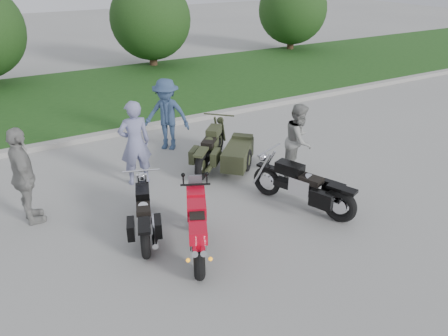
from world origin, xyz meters
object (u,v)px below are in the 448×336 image
cruiser_sidecar (226,153)px  cruiser_left (145,216)px  sportbike_red (197,226)px  person_denim (167,115)px  person_back (24,177)px  person_grey (299,140)px  cruiser_right (306,189)px  person_stripe (135,143)px

cruiser_sidecar → cruiser_left: bearing=-104.0°
sportbike_red → person_denim: size_ratio=0.98×
sportbike_red → cruiser_sidecar: sportbike_red is taller
person_denim → person_back: (-3.78, -2.03, 0.02)m
person_grey → person_back: size_ratio=0.89×
cruiser_right → person_grey: size_ratio=1.31×
cruiser_sidecar → cruiser_right: bearing=-36.0°
person_grey → person_denim: size_ratio=0.91×
sportbike_red → person_grey: (3.47, 1.61, 0.31)m
person_stripe → person_grey: 3.76m
cruiser_right → person_denim: 4.53m
sportbike_red → cruiser_right: bearing=29.9°
cruiser_right → person_denim: person_denim is taller
cruiser_sidecar → person_grey: 1.78m
sportbike_red → person_back: person_back is taller
cruiser_right → person_back: (-4.96, 2.31, 0.51)m
cruiser_left → cruiser_sidecar: size_ratio=0.97×
cruiser_left → person_stripe: 2.26m
cruiser_right → person_denim: bearing=83.6°
person_back → person_grey: bearing=-101.1°
person_back → cruiser_sidecar: bearing=-90.0°
cruiser_right → person_grey: bearing=36.0°
cruiser_right → cruiser_sidecar: 2.52m
sportbike_red → person_denim: (1.41, 4.58, 0.40)m
cruiser_right → person_back: 5.50m
person_grey → person_denim: person_denim is taller
sportbike_red → cruiser_right: 2.61m
person_grey → cruiser_sidecar: bearing=103.6°
cruiser_left → person_denim: bearing=80.3°
cruiser_right → person_denim: size_ratio=1.18×
cruiser_sidecar → person_back: (-4.51, -0.16, 0.56)m
sportbike_red → cruiser_left: (-0.60, 0.97, -0.15)m
person_grey → person_denim: (-2.06, 2.97, 0.09)m
person_stripe → person_grey: person_stripe is taller
person_stripe → person_back: person_stripe is taller
cruiser_left → person_grey: 4.15m
sportbike_red → person_stripe: (0.01, 3.08, 0.42)m
cruiser_right → person_stripe: bearing=110.7°
person_grey → person_denim: 3.61m
person_grey → person_back: 5.91m
cruiser_left → cruiser_right: (3.20, -0.74, 0.06)m
cruiser_sidecar → person_denim: (-0.73, 1.87, 0.54)m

